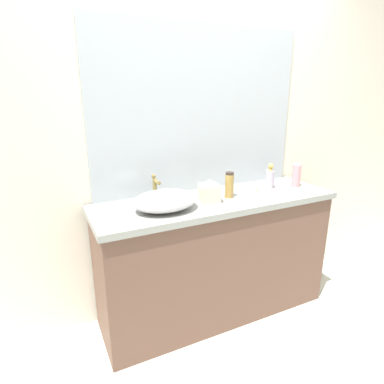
{
  "coord_description": "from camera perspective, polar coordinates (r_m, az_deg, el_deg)",
  "views": [
    {
      "loc": [
        -1.02,
        -1.4,
        1.61
      ],
      "look_at": [
        -0.14,
        0.41,
        0.98
      ],
      "focal_mm": 30.36,
      "sensor_mm": 36.0,
      "label": 1
    }
  ],
  "objects": [
    {
      "name": "ground_plane",
      "position": [
        2.37,
        8.25,
        -26.03
      ],
      "size": [
        6.0,
        6.0,
        0.02
      ],
      "primitive_type": "cube",
      "color": "silver",
      "rests_on": "ground"
    },
    {
      "name": "perfume_bottle",
      "position": [
        2.61,
        17.85,
        2.81
      ],
      "size": [
        0.06,
        0.06,
        0.19
      ],
      "color": "pink",
      "rests_on": "vanity_counter"
    },
    {
      "name": "soap_dispenser",
      "position": [
        2.52,
        13.52,
        2.45
      ],
      "size": [
        0.06,
        0.06,
        0.19
      ],
      "color": "#BEB1CB",
      "rests_on": "vanity_counter"
    },
    {
      "name": "vanity_counter",
      "position": [
        2.41,
        4.18,
        -11.35
      ],
      "size": [
        1.71,
        0.53,
        0.9
      ],
      "color": "brown",
      "rests_on": "ground"
    },
    {
      "name": "candle_jar",
      "position": [
        2.42,
        10.86,
        0.6
      ],
      "size": [
        0.06,
        0.06,
        0.04
      ],
      "primitive_type": "cylinder",
      "color": "silver",
      "rests_on": "vanity_counter"
    },
    {
      "name": "lotion_bottle",
      "position": [
        2.24,
        6.57,
        1.24
      ],
      "size": [
        0.06,
        0.06,
        0.18
      ],
      "color": "#AA8643",
      "rests_on": "vanity_counter"
    },
    {
      "name": "sink_basin",
      "position": [
        2.0,
        -4.78,
        -1.51
      ],
      "size": [
        0.4,
        0.3,
        0.12
      ],
      "primitive_type": "ellipsoid",
      "color": "silver",
      "rests_on": "vanity_counter"
    },
    {
      "name": "faucet",
      "position": [
        2.14,
        -6.48,
        0.98
      ],
      "size": [
        0.03,
        0.12,
        0.19
      ],
      "color": "olive",
      "rests_on": "vanity_counter"
    },
    {
      "name": "bathroom_wall_rear",
      "position": [
        2.38,
        -0.35,
        9.85
      ],
      "size": [
        6.0,
        0.06,
        2.6
      ],
      "primitive_type": "cube",
      "color": "silver",
      "rests_on": "ground"
    },
    {
      "name": "wall_mirror_panel",
      "position": [
        2.35,
        1.41,
        14.01
      ],
      "size": [
        1.58,
        0.01,
        1.14
      ],
      "primitive_type": "cube",
      "color": "#B2BCC6",
      "rests_on": "vanity_counter"
    },
    {
      "name": "tissue_box",
      "position": [
        2.15,
        3.04,
        0.01
      ],
      "size": [
        0.15,
        0.15,
        0.15
      ],
      "color": "beige",
      "rests_on": "vanity_counter"
    }
  ]
}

